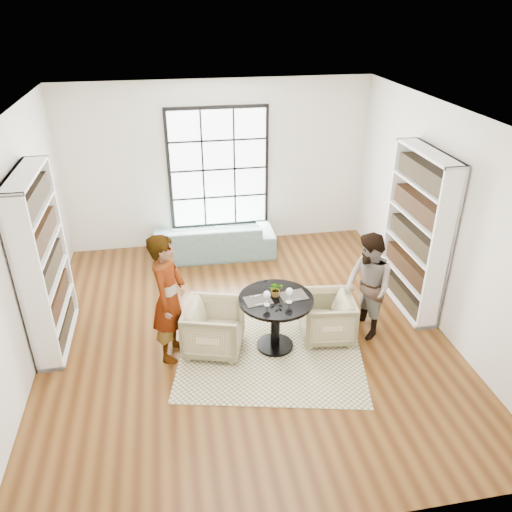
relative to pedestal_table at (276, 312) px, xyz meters
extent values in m
plane|color=brown|center=(-0.34, 0.39, -0.56)|extent=(6.00, 6.00, 0.00)
plane|color=silver|center=(-0.34, 3.39, 0.94)|extent=(5.50, 0.00, 5.50)
plane|color=silver|center=(-3.09, 0.39, 0.94)|extent=(0.00, 6.00, 6.00)
plane|color=silver|center=(2.41, 0.39, 0.94)|extent=(0.00, 6.00, 6.00)
plane|color=silver|center=(-0.34, -2.61, 0.94)|extent=(5.50, 0.00, 5.50)
plane|color=white|center=(-0.34, 0.39, 2.44)|extent=(6.00, 6.00, 0.00)
cube|color=black|center=(-0.34, 3.37, 0.89)|extent=(1.82, 0.06, 2.22)
cube|color=white|center=(-0.34, 3.33, 0.89)|extent=(1.70, 0.02, 2.10)
cube|color=#C3BF92|center=(-0.04, 0.07, -0.56)|extent=(2.85, 2.85, 0.01)
cylinder|color=black|center=(0.00, 0.00, -0.54)|extent=(0.50, 0.50, 0.04)
cylinder|color=black|center=(0.00, 0.00, -0.18)|extent=(0.12, 0.12, 0.70)
cylinder|color=black|center=(0.00, 0.00, 0.19)|extent=(0.97, 0.97, 0.04)
imported|color=gray|center=(-0.52, 2.84, -0.25)|extent=(2.17, 0.89, 0.63)
imported|color=#C3AD8B|center=(-0.81, 0.10, -0.22)|extent=(0.93, 0.92, 0.69)
imported|color=tan|center=(0.74, 0.09, -0.24)|extent=(0.78, 0.77, 0.65)
imported|color=gray|center=(-1.36, 0.10, 0.31)|extent=(0.61, 0.74, 1.75)
imported|color=gray|center=(1.29, 0.09, 0.19)|extent=(0.68, 0.81, 1.51)
cube|color=#272422|center=(-0.24, -0.01, 0.22)|extent=(0.37, 0.30, 0.01)
cube|color=#272422|center=(0.23, 0.01, 0.22)|extent=(0.37, 0.30, 0.01)
cylinder|color=silver|center=(-0.15, -0.13, 0.22)|extent=(0.07, 0.07, 0.01)
cylinder|color=silver|center=(-0.15, -0.13, 0.28)|extent=(0.01, 0.01, 0.12)
sphere|color=maroon|center=(-0.15, -0.13, 0.37)|extent=(0.09, 0.09, 0.09)
ellipsoid|color=white|center=(-0.15, -0.13, 0.37)|extent=(0.09, 0.09, 0.10)
cylinder|color=silver|center=(0.15, -0.12, 0.22)|extent=(0.08, 0.08, 0.01)
cylinder|color=silver|center=(0.15, -0.12, 0.28)|extent=(0.01, 0.01, 0.12)
sphere|color=maroon|center=(0.15, -0.12, 0.37)|extent=(0.09, 0.09, 0.09)
ellipsoid|color=white|center=(0.15, -0.12, 0.37)|extent=(0.10, 0.10, 0.10)
imported|color=gray|center=(0.01, 0.06, 0.32)|extent=(0.18, 0.16, 0.20)
camera|label=1|loc=(-1.21, -5.28, 3.70)|focal=35.00mm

